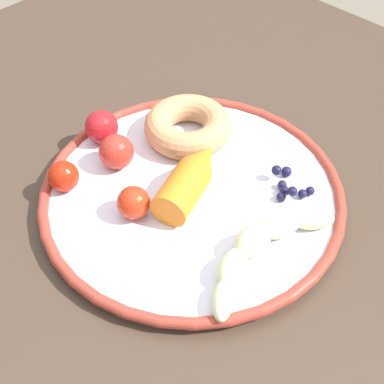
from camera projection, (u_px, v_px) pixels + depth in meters
The scene contains 10 objects.
dining_table at pixel (241, 250), 0.67m from camera, with size 1.12×0.85×0.77m.
plate at pixel (192, 194), 0.59m from camera, with size 0.33×0.33×0.02m.
banana at pixel (259, 247), 0.52m from camera, with size 0.06×0.18×0.03m.
carrot_orange at pixel (191, 178), 0.57m from camera, with size 0.07×0.12×0.04m.
donut at pixel (188, 126), 0.64m from camera, with size 0.10×0.10×0.03m, color tan.
blueberry_pile at pixel (288, 185), 0.58m from camera, with size 0.05×0.05×0.02m.
tomato_near at pixel (133, 203), 0.55m from camera, with size 0.04×0.04×0.04m, color red.
tomato_mid at pixel (64, 176), 0.58m from camera, with size 0.03×0.03×0.03m, color red.
tomato_far at pixel (116, 152), 0.60m from camera, with size 0.04×0.04×0.04m, color red.
tomato_extra at pixel (102, 127), 0.63m from camera, with size 0.04×0.04×0.04m, color red.
Camera 1 is at (0.24, -0.33, 1.21)m, focal length 50.52 mm.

